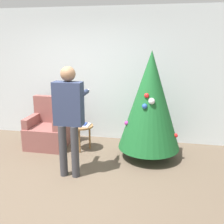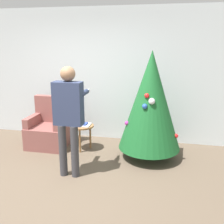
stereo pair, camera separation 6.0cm
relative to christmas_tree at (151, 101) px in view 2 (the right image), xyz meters
The scene contains 8 objects.
ground_plane 2.16m from the christmas_tree, 133.14° to the right, with size 14.00×14.00×0.00m, color brown.
wall_back 1.58m from the christmas_tree, 146.63° to the left, with size 8.00×0.06×2.70m.
christmas_tree is the anchor object (origin of this frame).
armchair 2.12m from the christmas_tree, behind, with size 0.74×0.70×0.97m.
person_standing 1.45m from the christmas_tree, 142.57° to the right, with size 0.45×0.57×1.69m.
side_stool 1.43m from the christmas_tree, behind, with size 0.44×0.44×0.49m.
laptop 1.40m from the christmas_tree, behind, with size 0.32×0.25×0.02m.
book 1.39m from the christmas_tree, behind, with size 0.20×0.15×0.02m.
Camera 2 is at (1.58, -3.04, 2.04)m, focal length 42.00 mm.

